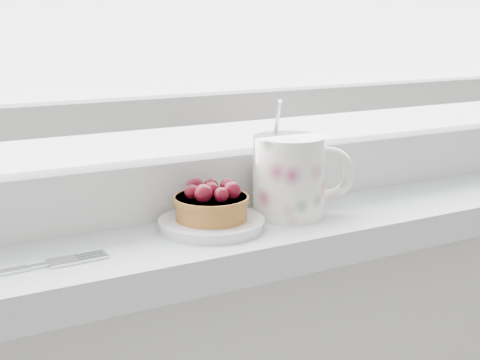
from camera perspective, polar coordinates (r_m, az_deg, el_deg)
saucer at (r=0.78m, az=-2.45°, el=-3.75°), size 0.12×0.12×0.01m
raspberry_tart at (r=0.77m, az=-2.45°, el=-1.96°), size 0.09×0.09×0.05m
floral_mug at (r=0.82m, az=4.42°, el=0.46°), size 0.14×0.12×0.14m
fork at (r=0.69m, az=-18.98°, el=-7.34°), size 0.19×0.02×0.00m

